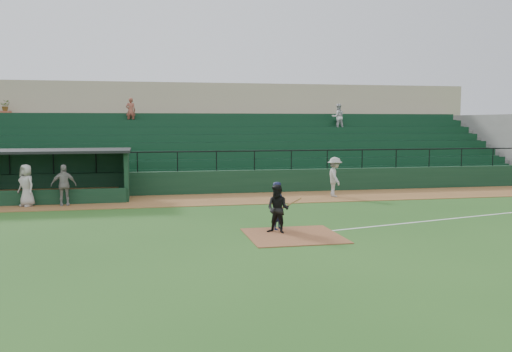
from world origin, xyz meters
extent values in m
plane|color=#234E19|center=(0.00, 0.00, 0.00)|extent=(90.00, 90.00, 0.00)
cube|color=brown|center=(0.00, 8.00, 0.01)|extent=(40.00, 4.00, 0.03)
cube|color=brown|center=(0.00, -1.00, 0.01)|extent=(3.00, 3.00, 0.03)
cube|color=white|center=(8.00, 1.20, 0.01)|extent=(17.49, 4.44, 0.01)
cube|color=black|center=(0.00, 10.20, 0.60)|extent=(36.00, 0.35, 1.20)
cylinder|color=black|center=(0.00, 10.20, 2.20)|extent=(36.00, 0.06, 0.06)
cube|color=slate|center=(0.00, 15.10, 1.80)|extent=(36.00, 9.00, 3.60)
cube|color=#0E331C|center=(0.00, 14.60, 2.25)|extent=(34.56, 8.00, 4.05)
cube|color=slate|center=(18.00, 15.15, 2.10)|extent=(0.35, 9.50, 4.20)
cube|color=tan|center=(0.00, 21.60, 3.20)|extent=(38.00, 3.00, 6.40)
cube|color=slate|center=(0.00, 19.60, 3.70)|extent=(36.00, 2.00, 0.20)
cylinder|color=#A55138|center=(-13.11, 19.50, 4.10)|extent=(0.70, 0.70, 0.60)
imported|color=#2D5923|center=(-13.11, 19.50, 4.73)|extent=(0.59, 0.51, 0.66)
imported|color=silver|center=(8.04, 16.90, 4.03)|extent=(0.86, 0.67, 1.76)
imported|color=#9A4B38|center=(-5.39, 17.90, 4.42)|extent=(0.60, 0.39, 1.63)
cube|color=black|center=(-9.75, 10.40, 1.15)|extent=(8.50, 0.20, 2.30)
cube|color=black|center=(-5.50, 9.10, 1.15)|extent=(0.20, 2.60, 2.30)
cube|color=black|center=(-9.75, 9.10, 2.36)|extent=(8.90, 3.20, 0.12)
cube|color=olive|center=(-9.75, 10.00, 0.25)|extent=(7.65, 0.40, 0.50)
cube|color=black|center=(-9.75, 7.75, 0.35)|extent=(8.50, 0.12, 0.70)
imported|color=black|center=(-0.23, 0.10, 0.84)|extent=(0.69, 0.73, 1.67)
cylinder|color=olive|center=(0.17, -0.10, 0.95)|extent=(0.79, 0.34, 0.35)
imported|color=black|center=(-0.39, -0.47, 0.82)|extent=(1.01, 0.96, 1.64)
imported|color=#9B9791|center=(4.53, 7.68, 1.01)|extent=(0.85, 1.33, 1.96)
imported|color=gray|center=(-8.19, 7.35, 0.94)|extent=(1.12, 0.61, 1.82)
imported|color=#AAA69F|center=(-9.74, 7.40, 0.95)|extent=(1.06, 1.05, 1.84)
camera|label=1|loc=(-4.83, -18.19, 3.70)|focal=38.97mm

